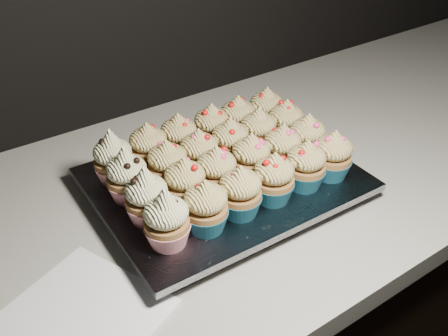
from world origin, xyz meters
name	(u,v)px	position (x,y,z in m)	size (l,w,h in m)	color
worktop	(224,187)	(0.00, 1.70, 0.88)	(2.44, 0.64, 0.04)	beige
napkin	(79,319)	(-0.32, 1.56, 0.90)	(0.18, 0.18, 0.00)	white
baking_tray	(224,187)	(-0.02, 1.67, 0.91)	(0.37, 0.29, 0.02)	black
foil_lining	(224,179)	(-0.02, 1.67, 0.93)	(0.41, 0.32, 0.01)	silver
cupcake_0	(167,220)	(-0.17, 1.58, 0.97)	(0.06, 0.06, 0.10)	red
cupcake_1	(206,207)	(-0.12, 1.58, 0.97)	(0.06, 0.06, 0.08)	#185B72
cupcake_2	(240,192)	(-0.06, 1.58, 0.97)	(0.06, 0.06, 0.08)	#185B72
cupcake_3	(274,179)	(0.00, 1.58, 0.97)	(0.06, 0.06, 0.08)	#185B72
cupcake_4	(306,166)	(0.06, 1.57, 0.97)	(0.06, 0.06, 0.08)	#185B72
cupcake_5	(333,156)	(0.12, 1.57, 0.97)	(0.06, 0.06, 0.08)	#185B72
cupcake_6	(147,197)	(-0.17, 1.64, 0.97)	(0.06, 0.06, 0.10)	red
cupcake_7	(185,184)	(-0.11, 1.64, 0.97)	(0.06, 0.06, 0.08)	#185B72
cupcake_8	(217,172)	(-0.06, 1.64, 0.97)	(0.06, 0.06, 0.08)	#185B72
cupcake_9	(251,159)	(0.01, 1.64, 0.97)	(0.06, 0.06, 0.08)	#185B72
cupcake_10	(282,149)	(0.07, 1.63, 0.97)	(0.06, 0.06, 0.08)	#185B72
cupcake_11	(307,138)	(0.12, 1.63, 0.97)	(0.06, 0.06, 0.08)	#185B72
cupcake_12	(127,176)	(-0.17, 1.70, 0.97)	(0.06, 0.06, 0.10)	red
cupcake_13	(168,165)	(-0.11, 1.69, 0.97)	(0.06, 0.06, 0.08)	#185B72
cupcake_14	(199,154)	(-0.05, 1.69, 0.97)	(0.06, 0.06, 0.08)	#185B72
cupcake_15	(230,142)	(0.01, 1.69, 0.97)	(0.06, 0.06, 0.08)	#185B72
cupcake_16	(258,132)	(0.07, 1.70, 0.97)	(0.06, 0.06, 0.08)	#185B72
cupcake_17	(286,123)	(0.12, 1.69, 0.97)	(0.06, 0.06, 0.08)	#185B72
cupcake_18	(113,159)	(-0.17, 1.75, 0.97)	(0.06, 0.06, 0.10)	red
cupcake_19	(149,148)	(-0.11, 1.76, 0.97)	(0.06, 0.06, 0.08)	#185B72
cupcake_20	(179,138)	(-0.05, 1.75, 0.97)	(0.06, 0.06, 0.08)	#185B72
cupcake_21	(212,128)	(0.01, 1.75, 0.97)	(0.06, 0.06, 0.08)	#185B72
cupcake_22	(238,119)	(0.06, 1.75, 0.97)	(0.06, 0.06, 0.08)	#185B72
cupcake_23	(266,110)	(0.13, 1.75, 0.97)	(0.06, 0.06, 0.08)	#185B72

